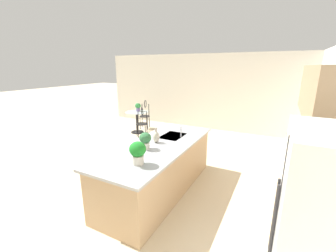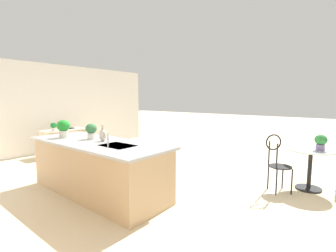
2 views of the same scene
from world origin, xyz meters
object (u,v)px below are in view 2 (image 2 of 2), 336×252
Objects in this scene: chair_by_island at (278,160)px; vase_on_counter at (103,135)px; keyboard at (67,129)px; potted_plant_counter_far at (63,127)px; potted_plant_counter_near at (91,130)px; potted_plant_on_table at (321,141)px; potted_plant_on_desk at (54,126)px; bistro_table at (310,166)px; writing_desk at (64,137)px.

vase_on_counter is (2.37, 1.94, 0.46)m from chair_by_island.
potted_plant_counter_far is at bearing 151.11° from keyboard.
chair_by_island is at bearing -146.40° from potted_plant_counter_far.
potted_plant_counter_near is 0.99× the size of vase_on_counter.
potted_plant_counter_far is 0.93m from vase_on_counter.
potted_plant_counter_near reaches higher than potted_plant_on_table.
bistro_table is at bearing -164.07° from potted_plant_on_desk.
bistro_table is 4.03m from potted_plant_counter_near.
chair_by_island is at bearing -171.30° from writing_desk.
writing_desk is 4.22× the size of potted_plant_counter_near.
potted_plant_counter_near is 3.02m from potted_plant_on_desk.
keyboard is 6.49m from potted_plant_on_table.
vase_on_counter is at bearing 179.78° from potted_plant_counter_near.
potted_plant_on_table is at bearing -166.17° from bistro_table.
bistro_table is 3.37× the size of potted_plant_on_desk.
keyboard is at bearing -20.61° from potted_plant_counter_near.
potted_plant_counter_far is at bearing 14.61° from vase_on_counter.
bistro_table is 0.67m from chair_by_island.
keyboard is 2.90m from potted_plant_counter_far.
potted_plant_counter_near is at bearing 35.45° from chair_by_island.
vase_on_counter is at bearing 161.33° from keyboard.
potted_plant_on_table is at bearing -143.02° from potted_plant_counter_near.
bistro_table is 0.77× the size of chair_by_island.
vase_on_counter is (-3.28, 0.71, 0.15)m from potted_plant_on_desk.
bistro_table is 2.82× the size of potted_plant_on_table.
keyboard is 1.53× the size of vase_on_counter.
potted_plant_counter_far is at bearing 152.70° from writing_desk.
writing_desk is at bearing 12.63° from potted_plant_on_table.
potted_plant_counter_near is at bearing 166.48° from potted_plant_on_desk.
chair_by_island is 3.62× the size of vase_on_counter.
potted_plant_on_table reaches higher than bistro_table.
keyboard is at bearing 11.73° from potted_plant_on_table.
bistro_table is 6.36m from keyboard.
potted_plant_on_table is at bearing -136.46° from chair_by_island.
bistro_table is 2.78× the size of vase_on_counter.
potted_plant_counter_far is 1.16× the size of vase_on_counter.
bistro_table is at bearing -144.12° from potted_plant_counter_far.
chair_by_island reaches higher than potted_plant_on_desk.
bistro_table is at bearing -167.40° from writing_desk.
vase_on_counter reaches higher than potted_plant_counter_near.
keyboard is at bearing -78.69° from writing_desk.
potted_plant_counter_near is at bearing -0.22° from vase_on_counter.
bistro_table is at bearing -142.23° from potted_plant_counter_near.
writing_desk is at bearing 12.60° from bistro_table.
potted_plant_on_table reaches higher than potted_plant_on_desk.
bistro_table is at bearing -130.43° from chair_by_island.
keyboard is at bearing -28.89° from potted_plant_counter_far.
chair_by_island reaches higher than bistro_table.
potted_plant_counter_far reaches higher than vase_on_counter.
potted_plant_on_table is (-6.34, -1.42, 0.39)m from writing_desk.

